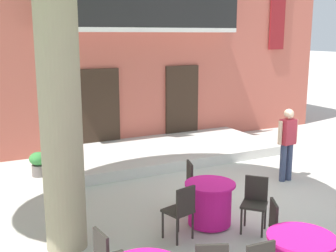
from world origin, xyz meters
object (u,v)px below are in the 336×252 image
at_px(cafe_table_near_tree, 210,203).
at_px(cafe_chair_middle_1, 280,227).
at_px(cafe_chair_near_tree_2, 181,209).
at_px(ground_planter_left, 39,163).
at_px(cafe_chair_near_tree_0, 255,200).
at_px(pedestrian_near_entrance, 287,141).
at_px(cafe_chair_near_tree_1, 195,182).

relative_size(cafe_table_near_tree, cafe_chair_middle_1, 0.95).
relative_size(cafe_chair_near_tree_2, ground_planter_left, 1.60).
relative_size(cafe_table_near_tree, cafe_chair_near_tree_0, 0.95).
height_order(cafe_chair_near_tree_0, cafe_chair_middle_1, same).
distance_m(cafe_table_near_tree, cafe_chair_middle_1, 1.51).
bearing_deg(cafe_chair_near_tree_2, pedestrian_near_entrance, 22.42).
bearing_deg(cafe_chair_middle_1, pedestrian_near_entrance, 46.36).
bearing_deg(cafe_chair_near_tree_2, ground_planter_left, 107.78).
height_order(cafe_chair_near_tree_2, cafe_chair_middle_1, same).
height_order(cafe_chair_near_tree_1, pedestrian_near_entrance, pedestrian_near_entrance).
xyz_separation_m(cafe_chair_middle_1, pedestrian_near_entrance, (2.54, 2.66, 0.39)).
relative_size(cafe_chair_near_tree_0, cafe_chair_near_tree_1, 1.00).
bearing_deg(pedestrian_near_entrance, cafe_table_near_tree, -157.06).
bearing_deg(cafe_table_near_tree, cafe_chair_near_tree_0, -41.71).
height_order(cafe_chair_near_tree_2, ground_planter_left, cafe_chair_near_tree_2).
bearing_deg(cafe_chair_near_tree_1, cafe_chair_middle_1, -87.71).
height_order(cafe_table_near_tree, cafe_chair_near_tree_0, cafe_chair_near_tree_0).
relative_size(cafe_chair_near_tree_1, ground_planter_left, 1.60).
bearing_deg(pedestrian_near_entrance, ground_planter_left, 149.43).
bearing_deg(cafe_chair_near_tree_0, cafe_chair_near_tree_1, 108.54).
xyz_separation_m(cafe_table_near_tree, cafe_chair_near_tree_0, (0.56, -0.50, 0.14)).
bearing_deg(pedestrian_near_entrance, cafe_chair_near_tree_1, -170.62).
bearing_deg(pedestrian_near_entrance, cafe_chair_middle_1, -133.64).
relative_size(cafe_table_near_tree, ground_planter_left, 1.52).
height_order(cafe_chair_near_tree_0, cafe_chair_near_tree_1, same).
relative_size(cafe_chair_near_tree_0, ground_planter_left, 1.60).
bearing_deg(ground_planter_left, cafe_chair_near_tree_1, -55.93).
bearing_deg(cafe_chair_near_tree_2, cafe_chair_middle_1, -52.40).
bearing_deg(cafe_chair_near_tree_1, cafe_table_near_tree, -101.20).
distance_m(cafe_table_near_tree, ground_planter_left, 4.55).
height_order(cafe_chair_near_tree_1, cafe_chair_near_tree_2, same).
height_order(cafe_chair_middle_1, pedestrian_near_entrance, pedestrian_near_entrance).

